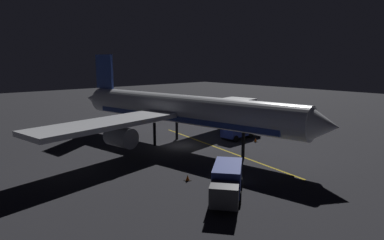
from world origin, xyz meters
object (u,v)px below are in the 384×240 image
Objects in this scene: airliner at (177,110)px; traffic_cone_near_right at (255,140)px; catering_truck at (240,130)px; ground_crew_worker at (230,174)px; baggage_truck at (227,182)px; traffic_cone_near_left at (188,178)px.

traffic_cone_near_right is (-8.50, 5.63, -4.17)m from airliner.
catering_truck is at bearing -93.76° from traffic_cone_near_right.
ground_crew_worker reaches higher than traffic_cone_near_right.
airliner is at bearing -116.02° from baggage_truck.
ground_crew_worker is at bearing 30.01° from traffic_cone_near_right.
traffic_cone_near_right is (0.18, 2.73, -0.91)m from catering_truck.
catering_truck is at bearing -142.65° from baggage_truck.
airliner is 5.81× the size of catering_truck.
baggage_truck is at bearing 63.98° from airliner.
airliner is 69.08× the size of traffic_cone_near_right.
baggage_truck is 20.24m from catering_truck.
traffic_cone_near_right is at bearing 86.24° from catering_truck.
traffic_cone_near_left is (-0.08, -4.72, -1.01)m from baggage_truck.
traffic_cone_near_left is at bearing -90.92° from baggage_truck.
airliner is 14.88m from ground_crew_worker.
ground_crew_worker is at bearing 69.17° from airliner.
ground_crew_worker is 3.16× the size of traffic_cone_near_left.
traffic_cone_near_left is 1.00× the size of traffic_cone_near_right.
airliner is at bearing -33.54° from traffic_cone_near_right.
traffic_cone_near_right is at bearing -163.04° from traffic_cone_near_left.
airliner is 9.71m from catering_truck.
airliner is 69.08× the size of traffic_cone_near_left.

